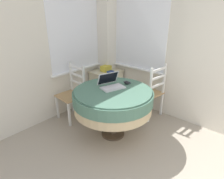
{
  "coord_description": "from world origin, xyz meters",
  "views": [
    {
      "loc": [
        -1.07,
        0.39,
        1.91
      ],
      "look_at": [
        1.09,
        2.28,
        0.69
      ],
      "focal_mm": 32.0,
      "sensor_mm": 36.0,
      "label": 1
    }
  ],
  "objects": [
    {
      "name": "corner_room_shell",
      "position": [
        1.23,
        2.1,
        1.28
      ],
      "size": [
        4.34,
        5.17,
        2.55
      ],
      "color": "silver",
      "rests_on": "ground_plane"
    },
    {
      "name": "corner_cabinet",
      "position": [
        1.77,
        3.03,
        0.34
      ],
      "size": [
        0.57,
        0.5,
        0.67
      ],
      "color": "beige",
      "rests_on": "ground_plane"
    },
    {
      "name": "dining_chair_near_back_window",
      "position": [
        0.87,
        3.01,
        0.46
      ],
      "size": [
        0.42,
        0.45,
        0.98
      ],
      "color": "tan",
      "rests_on": "ground_plane"
    },
    {
      "name": "computer_mouse",
      "position": [
        1.25,
        2.12,
        0.79
      ],
      "size": [
        0.06,
        0.09,
        0.05
      ],
      "color": "black",
      "rests_on": "round_dining_table"
    },
    {
      "name": "book_on_cabinet",
      "position": [
        1.75,
        2.98,
        0.68
      ],
      "size": [
        0.13,
        0.25,
        0.02
      ],
      "color": "#33478C",
      "rests_on": "corner_cabinet"
    },
    {
      "name": "round_dining_table",
      "position": [
        0.94,
        2.13,
        0.62
      ],
      "size": [
        1.18,
        1.18,
        0.77
      ],
      "color": "#4C3D2D",
      "rests_on": "ground_plane"
    },
    {
      "name": "cell_phone",
      "position": [
        1.32,
        2.16,
        0.77
      ],
      "size": [
        0.08,
        0.12,
        0.01
      ],
      "color": "#2D2D33",
      "rests_on": "round_dining_table"
    },
    {
      "name": "storage_box",
      "position": [
        1.75,
        3.02,
        0.72
      ],
      "size": [
        0.18,
        0.15,
        0.11
      ],
      "color": "gold",
      "rests_on": "corner_cabinet"
    },
    {
      "name": "laptop",
      "position": [
        1.0,
        2.22,
        0.81
      ],
      "size": [
        0.41,
        0.38,
        0.21
      ],
      "color": "silver",
      "rests_on": "round_dining_table"
    },
    {
      "name": "dining_chair_near_right_window",
      "position": [
        1.82,
        2.01,
        0.46
      ],
      "size": [
        0.47,
        0.44,
        0.98
      ],
      "color": "tan",
      "rests_on": "ground_plane"
    }
  ]
}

